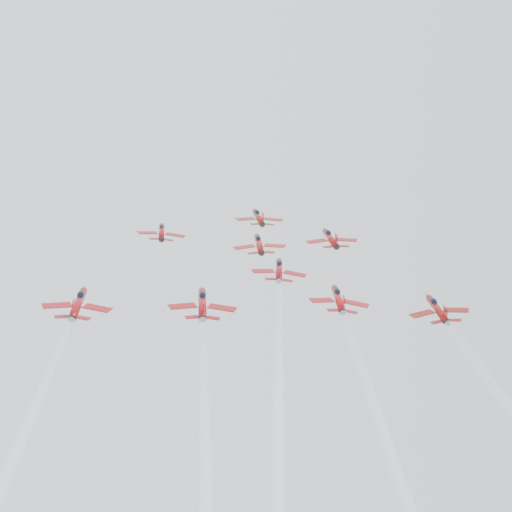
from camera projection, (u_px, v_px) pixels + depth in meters
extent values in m
cylinder|color=maroon|center=(259.00, 218.00, 151.54)|extent=(1.20, 9.70, 7.09)
cone|color=maroon|center=(256.00, 210.00, 157.83)|extent=(1.20, 2.66, 2.33)
cone|color=black|center=(261.00, 226.00, 145.77)|extent=(1.20, 1.75, 1.72)
ellipsoid|color=black|center=(258.00, 212.00, 153.75)|extent=(1.09, 2.53, 2.15)
cube|color=maroon|center=(245.00, 219.00, 150.43)|extent=(4.46, 2.88, 1.19)
cube|color=maroon|center=(273.00, 220.00, 151.04)|extent=(4.46, 2.88, 1.19)
cube|color=maroon|center=(261.00, 218.00, 146.61)|extent=(0.13, 2.84, 2.90)
cube|color=maroon|center=(254.00, 224.00, 146.64)|extent=(2.14, 1.43, 0.68)
cube|color=maroon|center=(268.00, 224.00, 146.96)|extent=(2.14, 1.43, 0.68)
cylinder|color=#A3110F|center=(162.00, 233.00, 136.62)|extent=(1.07, 8.68, 6.34)
cone|color=#A3110F|center=(163.00, 224.00, 142.25)|extent=(1.07, 2.38, 2.09)
cone|color=black|center=(160.00, 241.00, 131.46)|extent=(1.07, 1.57, 1.54)
ellipsoid|color=black|center=(162.00, 227.00, 138.59)|extent=(0.97, 2.27, 1.93)
cube|color=#A3110F|center=(147.00, 233.00, 135.63)|extent=(3.99, 2.58, 1.06)
cube|color=#A3110F|center=(175.00, 234.00, 136.17)|extent=(3.99, 2.58, 1.06)
cube|color=#A3110F|center=(161.00, 233.00, 132.20)|extent=(0.12, 2.54, 2.60)
cube|color=#A3110F|center=(153.00, 239.00, 132.24)|extent=(1.91, 1.28, 0.61)
cube|color=#A3110F|center=(168.00, 240.00, 132.52)|extent=(1.91, 1.28, 0.61)
cylinder|color=#A61B0F|center=(259.00, 245.00, 132.85)|extent=(1.15, 9.33, 6.82)
cone|color=#A61B0F|center=(256.00, 235.00, 138.90)|extent=(1.15, 2.56, 2.25)
cone|color=black|center=(262.00, 254.00, 127.30)|extent=(1.15, 1.69, 1.66)
ellipsoid|color=black|center=(258.00, 238.00, 134.97)|extent=(1.05, 2.44, 2.07)
cube|color=#A61B0F|center=(244.00, 246.00, 131.79)|extent=(4.29, 2.77, 1.14)
cube|color=#A61B0F|center=(275.00, 247.00, 132.37)|extent=(4.29, 2.77, 1.14)
cube|color=#A61B0F|center=(262.00, 246.00, 128.11)|extent=(0.13, 2.74, 2.79)
cube|color=#A61B0F|center=(254.00, 252.00, 128.14)|extent=(2.06, 1.37, 0.66)
cube|color=#A61B0F|center=(270.00, 253.00, 128.45)|extent=(2.06, 1.37, 0.66)
cylinder|color=#9C130E|center=(331.00, 239.00, 139.46)|extent=(1.19, 9.62, 7.04)
cone|color=#9C130E|center=(325.00, 230.00, 145.70)|extent=(1.19, 2.64, 2.32)
cone|color=black|center=(337.00, 248.00, 133.73)|extent=(1.19, 1.74, 1.71)
ellipsoid|color=black|center=(329.00, 233.00, 141.65)|extent=(1.08, 2.51, 2.14)
cube|color=#9C130E|center=(317.00, 240.00, 138.36)|extent=(4.42, 2.86, 1.18)
cube|color=#9C130E|center=(346.00, 241.00, 138.96)|extent=(4.42, 2.86, 1.18)
cube|color=#9C130E|center=(336.00, 240.00, 134.56)|extent=(0.13, 2.82, 2.88)
cube|color=#9C130E|center=(328.00, 246.00, 134.60)|extent=(2.12, 1.42, 0.68)
cube|color=#9C130E|center=(344.00, 247.00, 134.91)|extent=(2.12, 1.42, 0.68)
cylinder|color=#A20F19|center=(279.00, 271.00, 119.40)|extent=(1.09, 8.80, 6.43)
cone|color=#A20F19|center=(275.00, 259.00, 125.11)|extent=(1.09, 2.41, 2.12)
cone|color=black|center=(283.00, 282.00, 114.17)|extent=(1.09, 1.59, 1.56)
ellipsoid|color=black|center=(278.00, 263.00, 121.40)|extent=(0.99, 2.30, 1.95)
cube|color=#A20F19|center=(264.00, 272.00, 118.40)|extent=(4.04, 2.62, 1.08)
cube|color=#A20F19|center=(295.00, 273.00, 118.95)|extent=(4.04, 2.62, 1.08)
cube|color=#A20F19|center=(283.00, 273.00, 114.93)|extent=(0.12, 2.58, 2.63)
cube|color=#A20F19|center=(274.00, 280.00, 114.96)|extent=(1.94, 1.29, 0.62)
cube|color=#A20F19|center=(291.00, 280.00, 115.25)|extent=(1.94, 1.29, 0.62)
cylinder|color=white|center=(339.00, 436.00, 71.71)|extent=(1.38, 74.48, 50.94)
cylinder|color=#AB1016|center=(78.00, 304.00, 100.28)|extent=(1.14, 9.20, 6.72)
cone|color=#AB1016|center=(84.00, 288.00, 106.25)|extent=(1.14, 2.52, 2.21)
cone|color=black|center=(72.00, 320.00, 94.81)|extent=(1.14, 1.66, 1.64)
ellipsoid|color=black|center=(80.00, 295.00, 102.37)|extent=(1.03, 2.40, 2.04)
cube|color=#AB1016|center=(57.00, 306.00, 99.23)|extent=(4.23, 2.73, 1.13)
cube|color=#AB1016|center=(97.00, 307.00, 99.81)|extent=(4.23, 2.73, 1.13)
cube|color=#AB1016|center=(73.00, 308.00, 95.60)|extent=(0.12, 2.70, 2.75)
cube|color=#AB1016|center=(62.00, 317.00, 95.64)|extent=(2.03, 1.35, 0.65)
cube|color=#AB1016|center=(84.00, 318.00, 95.94)|extent=(2.03, 1.35, 0.65)
cylinder|color=#A70F12|center=(202.00, 304.00, 102.97)|extent=(1.16, 9.37, 6.85)
cone|color=#A70F12|center=(202.00, 289.00, 109.05)|extent=(1.16, 2.57, 2.25)
cone|color=black|center=(203.00, 321.00, 97.40)|extent=(1.16, 1.69, 1.67)
ellipsoid|color=black|center=(202.00, 295.00, 105.10)|extent=(1.05, 2.45, 2.08)
cube|color=#A70F12|center=(183.00, 307.00, 101.90)|extent=(4.31, 2.78, 1.15)
cube|color=#A70F12|center=(222.00, 307.00, 102.49)|extent=(4.31, 2.78, 1.15)
cube|color=#A70F12|center=(203.00, 309.00, 98.21)|extent=(0.13, 2.75, 2.80)
cube|color=#A70F12|center=(192.00, 317.00, 98.24)|extent=(2.07, 1.38, 0.66)
cube|color=#A70F12|center=(214.00, 318.00, 98.55)|extent=(2.07, 1.38, 0.66)
cylinder|color=#AD1014|center=(339.00, 300.00, 108.09)|extent=(1.07, 8.67, 6.34)
cone|color=#AD1014|center=(331.00, 286.00, 113.71)|extent=(1.07, 2.38, 2.09)
cone|color=black|center=(346.00, 314.00, 102.92)|extent=(1.07, 1.57, 1.54)
ellipsoid|color=black|center=(336.00, 291.00, 110.06)|extent=(0.97, 2.27, 1.93)
cube|color=#AD1014|center=(322.00, 302.00, 107.09)|extent=(3.99, 2.58, 1.06)
cube|color=#AD1014|center=(357.00, 302.00, 107.63)|extent=(3.99, 2.58, 1.06)
cube|color=#AD1014|center=(345.00, 303.00, 103.67)|extent=(0.12, 2.54, 2.60)
cube|color=#AD1014|center=(335.00, 311.00, 103.70)|extent=(1.91, 1.28, 0.61)
cube|color=#AD1014|center=(354.00, 311.00, 103.99)|extent=(1.91, 1.28, 0.61)
cylinder|color=maroon|center=(438.00, 310.00, 106.62)|extent=(1.04, 8.41, 6.15)
cone|color=maroon|center=(426.00, 296.00, 112.07)|extent=(1.04, 2.30, 2.02)
cone|color=black|center=(450.00, 324.00, 101.61)|extent=(1.04, 1.52, 1.50)
ellipsoid|color=black|center=(433.00, 301.00, 108.53)|extent=(0.94, 2.20, 1.87)
cube|color=maroon|center=(423.00, 312.00, 105.65)|extent=(3.87, 2.50, 1.03)
cube|color=maroon|center=(456.00, 312.00, 106.18)|extent=(3.87, 2.50, 1.03)
cube|color=maroon|center=(448.00, 313.00, 102.33)|extent=(0.11, 2.47, 2.52)
cube|color=maroon|center=(439.00, 321.00, 102.37)|extent=(1.86, 1.24, 0.59)
cube|color=maroon|center=(457.00, 321.00, 102.64)|extent=(1.86, 1.24, 0.59)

